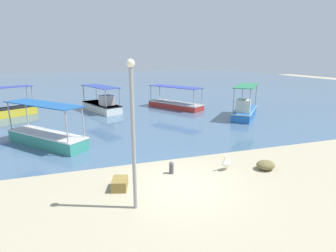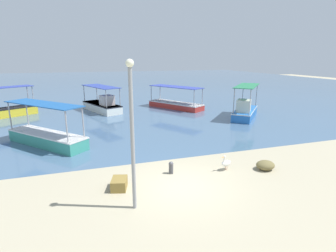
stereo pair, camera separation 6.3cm
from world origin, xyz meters
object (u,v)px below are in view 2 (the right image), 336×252
Objects in this scene: fishing_boat_near_right at (176,104)px; fishing_boat_far_right at (10,110)px; fishing_boat_center at (245,110)px; pelican at (226,163)px; mooring_bollard at (171,167)px; cargo_crate at (119,184)px; lamp_post at (132,129)px; net_pile at (265,165)px; fishing_boat_outer at (102,105)px; fishing_boat_far_left at (47,136)px.

fishing_boat_far_right is at bearing 176.82° from fishing_boat_near_right.
fishing_boat_center is at bearing -55.01° from fishing_boat_near_right.
fishing_boat_far_right reaches higher than pelican.
mooring_bollard is at bearing -137.67° from fishing_boat_center.
cargo_crate is at bearing -163.43° from mooring_bollard.
pelican is 5.91m from lamp_post.
fishing_boat_center is at bearing 38.20° from cargo_crate.
fishing_boat_center reaches higher than mooring_bollard.
net_pile is at bearing -11.98° from mooring_bollard.
mooring_bollard is at bearing 47.45° from lamp_post.
mooring_bollard reaches higher than cargo_crate.
mooring_bollard is at bearing -82.70° from fishing_boat_outer.
fishing_boat_center is 12.16m from pelican.
lamp_post reaches higher than pelican.
lamp_post reaches higher than fishing_boat_far_right.
fishing_boat_far_left is at bearing -112.68° from fishing_boat_outer.
fishing_boat_outer reaches higher than mooring_bollard.
pelican is at bearing 164.30° from net_pile.
fishing_boat_center is at bearing 9.92° from fishing_boat_far_left.
pelican is 0.86× the size of net_pile.
pelican is (13.25, -16.92, -0.20)m from fishing_boat_far_right.
fishing_boat_near_right is 18.29m from cargo_crate.
net_pile is (6.68, -17.14, -0.42)m from fishing_boat_outer.
net_pile is (-1.03, -16.56, -0.26)m from fishing_boat_near_right.
fishing_boat_near_right reaches higher than net_pile.
fishing_boat_near_right is (16.19, -0.90, -0.09)m from fishing_boat_far_right.
net_pile is 7.17m from cargo_crate.
fishing_boat_center is 0.91× the size of lamp_post.
fishing_boat_near_right is at bearing 86.42° from net_pile.
fishing_boat_far_left is at bearing -66.58° from fishing_boat_far_right.
lamp_post is at bearing -168.21° from net_pile.
fishing_boat_center is 16.52m from fishing_boat_far_left.
lamp_post is (-4.90, -1.96, 2.66)m from pelican.
fishing_boat_far_left is at bearing -142.02° from fishing_boat_near_right.
pelican is 1.32× the size of mooring_bollard.
fishing_boat_outer is 6.81× the size of cargo_crate.
cargo_crate is (-5.26, -0.32, -0.15)m from pelican.
fishing_boat_far_right is 0.82× the size of fishing_boat_outer.
fishing_boat_far_left is 11.03m from fishing_boat_far_right.
fishing_boat_near_right is 19.78m from lamp_post.
lamp_post is (8.35, -18.88, 2.46)m from fishing_boat_far_right.
cargo_crate is (-7.17, 0.22, -0.00)m from net_pile.
pelican is at bearing 21.75° from lamp_post.
fishing_boat_outer is (8.48, -0.31, 0.07)m from fishing_boat_far_right.
fishing_boat_near_right is at bearing 37.98° from fishing_boat_far_left.
mooring_bollard is 4.71m from net_pile.
net_pile is 1.10× the size of cargo_crate.
lamp_post is at bearing -90.40° from fishing_boat_outer.
fishing_boat_far_right is 8.49m from fishing_boat_outer.
fishing_boat_center reaches higher than cargo_crate.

